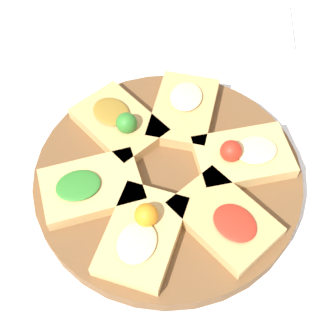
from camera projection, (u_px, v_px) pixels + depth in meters
ground_plane at (168, 181)px, 0.66m from camera, size 3.00×3.00×0.00m
serving_board at (168, 177)px, 0.65m from camera, size 0.36×0.36×0.02m
focaccia_slice_0 at (225, 219)px, 0.58m from camera, size 0.14×0.15×0.03m
focaccia_slice_1 at (242, 154)px, 0.64m from camera, size 0.13×0.09×0.04m
focaccia_slice_2 at (184, 109)px, 0.68m from camera, size 0.13×0.15×0.03m
focaccia_slice_3 at (119, 123)px, 0.67m from camera, size 0.14×0.15×0.04m
focaccia_slice_4 at (91, 187)px, 0.61m from camera, size 0.14×0.10×0.03m
focaccia_slice_5 at (142, 234)px, 0.57m from camera, size 0.13×0.15×0.04m
napkin_stack at (254, 26)px, 0.83m from camera, size 0.16×0.14×0.01m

